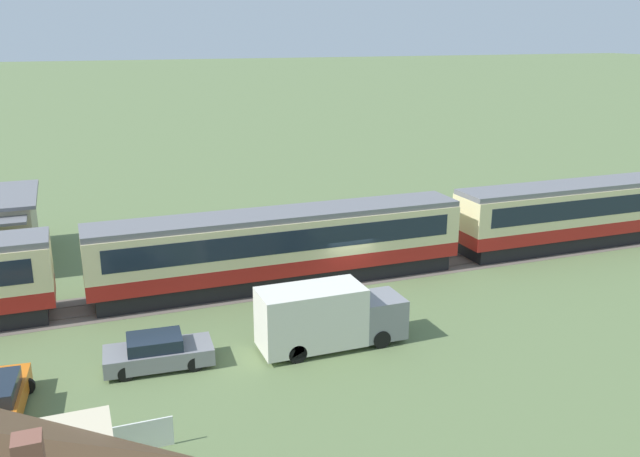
{
  "coord_description": "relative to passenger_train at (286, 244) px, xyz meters",
  "views": [
    {
      "loc": [
        -13.62,
        -31.37,
        13.21
      ],
      "look_at": [
        0.35,
        5.54,
        1.63
      ],
      "focal_mm": 38.0,
      "sensor_mm": 36.0,
      "label": 1
    }
  ],
  "objects": [
    {
      "name": "parked_car_grey",
      "position": [
        -7.8,
        -7.15,
        -1.61
      ],
      "size": [
        4.45,
        2.12,
        1.37
      ],
      "rotation": [
        0.0,
        0.0,
        -0.07
      ],
      "color": "gray",
      "rests_on": "ground_plane"
    },
    {
      "name": "railway_track",
      "position": [
        -10.31,
        0.0,
        -2.25
      ],
      "size": [
        121.49,
        3.6,
        0.04
      ],
      "color": "#665B51",
      "rests_on": "ground_plane"
    },
    {
      "name": "ground_plane",
      "position": [
        3.16,
        -1.44,
        -2.25
      ],
      "size": [
        600.0,
        600.0,
        0.0
      ],
      "primitive_type": "plane",
      "color": "#607547"
    },
    {
      "name": "delivery_truck_grey",
      "position": [
        -0.7,
        -7.86,
        -0.86
      ],
      "size": [
        6.42,
        2.13,
        2.79
      ],
      "color": "gray",
      "rests_on": "ground_plane"
    },
    {
      "name": "passenger_train",
      "position": [
        0.0,
        0.0,
        0.0
      ],
      "size": [
        63.14,
        2.98,
        4.06
      ],
      "color": "#AD1E19",
      "rests_on": "ground_plane"
    }
  ]
}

